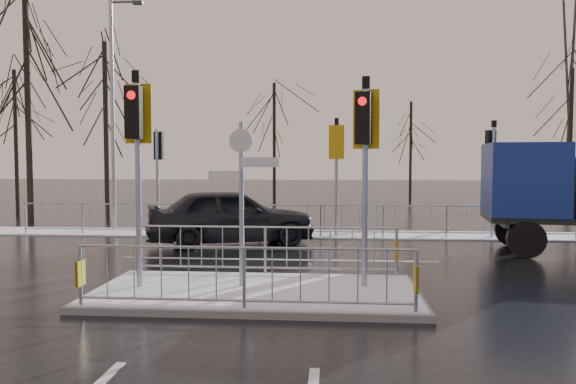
# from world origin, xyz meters

# --- Properties ---
(ground) EXTENTS (120.00, 120.00, 0.00)m
(ground) POSITION_xyz_m (0.00, 0.00, 0.00)
(ground) COLOR black
(ground) RESTS_ON ground
(snow_verge) EXTENTS (30.00, 2.00, 0.04)m
(snow_verge) POSITION_xyz_m (0.00, 8.60, 0.02)
(snow_verge) COLOR white
(snow_verge) RESTS_ON ground
(lane_markings) EXTENTS (8.00, 11.38, 0.01)m
(lane_markings) POSITION_xyz_m (0.00, -0.33, 0.00)
(lane_markings) COLOR silver
(lane_markings) RESTS_ON ground
(traffic_island) EXTENTS (6.00, 3.04, 4.15)m
(traffic_island) POSITION_xyz_m (-0.01, 0.01, 0.39)
(traffic_island) COLOR slate
(traffic_island) RESTS_ON ground
(far_kerb_fixtures) EXTENTS (18.00, 0.65, 3.83)m
(far_kerb_fixtures) POSITION_xyz_m (0.29, 8.09, 1.02)
(far_kerb_fixtures) COLOR #91969F
(far_kerb_fixtures) RESTS_ON ground
(car_far_lane) EXTENTS (5.32, 3.55, 1.68)m
(car_far_lane) POSITION_xyz_m (-1.63, 6.27, 0.84)
(car_far_lane) COLOR black
(car_far_lane) RESTS_ON ground
(flatbed_truck) EXTENTS (6.63, 3.11, 2.96)m
(flatbed_truck) POSITION_xyz_m (7.47, 5.48, 1.58)
(flatbed_truck) COLOR black
(flatbed_truck) RESTS_ON ground
(tree_near_a) EXTENTS (4.75, 4.75, 8.97)m
(tree_near_a) POSITION_xyz_m (-10.50, 11.00, 6.11)
(tree_near_a) COLOR black
(tree_near_a) RESTS_ON ground
(tree_near_b) EXTENTS (4.00, 4.00, 7.55)m
(tree_near_b) POSITION_xyz_m (-8.00, 12.50, 5.15)
(tree_near_b) COLOR black
(tree_near_b) RESTS_ON ground
(tree_near_c) EXTENTS (3.50, 3.50, 6.61)m
(tree_near_c) POSITION_xyz_m (-12.50, 13.50, 4.50)
(tree_near_c) COLOR black
(tree_near_c) RESTS_ON ground
(tree_far_a) EXTENTS (3.75, 3.75, 7.08)m
(tree_far_a) POSITION_xyz_m (-2.00, 22.00, 4.82)
(tree_far_a) COLOR black
(tree_far_a) RESTS_ON ground
(tree_far_b) EXTENTS (3.25, 3.25, 6.14)m
(tree_far_b) POSITION_xyz_m (6.00, 24.00, 4.18)
(tree_far_b) COLOR black
(tree_far_b) RESTS_ON ground
(tree_far_c) EXTENTS (4.00, 4.00, 7.55)m
(tree_far_c) POSITION_xyz_m (14.00, 21.00, 5.15)
(tree_far_c) COLOR black
(tree_far_c) RESTS_ON ground
(street_lamp_left) EXTENTS (1.25, 0.18, 8.20)m
(street_lamp_left) POSITION_xyz_m (-6.43, 9.50, 4.49)
(street_lamp_left) COLOR #91969F
(street_lamp_left) RESTS_ON ground
(pylon_wires) EXTENTS (70.00, 2.38, 19.97)m
(pylon_wires) POSITION_xyz_m (16.88, 30.00, 11.03)
(pylon_wires) COLOR #2D3033
(pylon_wires) RESTS_ON ground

